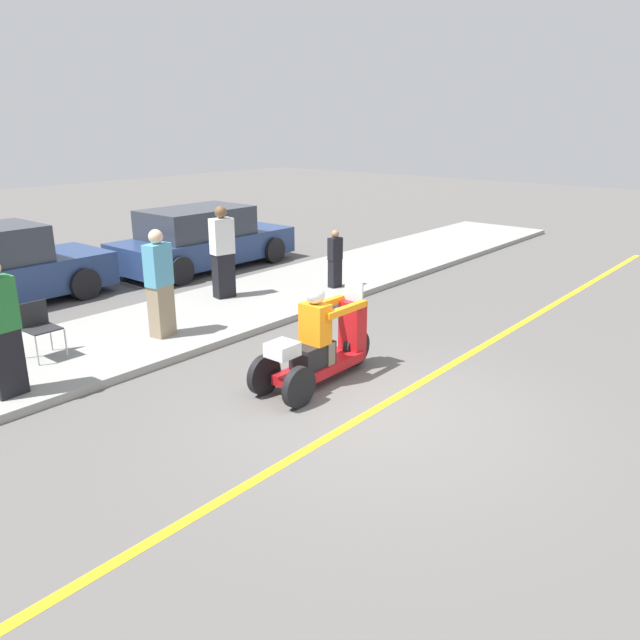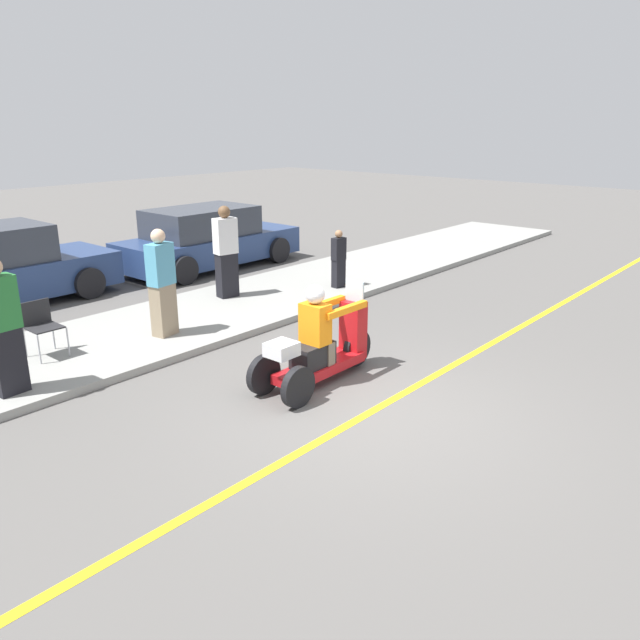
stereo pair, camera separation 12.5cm
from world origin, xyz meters
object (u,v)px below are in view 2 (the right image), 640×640
(motorcycle_trike, at_px, (320,347))
(spectator_end_of_line, at_px, (162,285))
(spectator_with_child, at_px, (226,254))
(folding_chair_set_back, at_px, (41,323))
(spectator_far_back, at_px, (339,260))
(parked_car_lot_far, at_px, (207,239))
(spectator_mid_group, at_px, (3,330))

(motorcycle_trike, distance_m, spectator_end_of_line, 3.06)
(spectator_with_child, bearing_deg, folding_chair_set_back, -174.41)
(spectator_far_back, bearing_deg, spectator_with_child, 149.17)
(parked_car_lot_far, bearing_deg, spectator_mid_group, -148.24)
(folding_chair_set_back, bearing_deg, parked_car_lot_far, 28.55)
(spectator_end_of_line, distance_m, parked_car_lot_far, 5.40)
(motorcycle_trike, xyz_separation_m, parked_car_lot_far, (3.52, 6.69, 0.19))
(spectator_mid_group, distance_m, spectator_with_child, 5.06)
(spectator_mid_group, distance_m, parked_car_lot_far, 7.76)
(spectator_with_child, xyz_separation_m, spectator_far_back, (2.01, -1.20, -0.28))
(spectator_mid_group, bearing_deg, folding_chair_set_back, 47.17)
(motorcycle_trike, xyz_separation_m, folding_chair_set_back, (-2.15, 3.60, 0.12))
(spectator_end_of_line, xyz_separation_m, spectator_with_child, (2.21, 0.99, 0.03))
(folding_chair_set_back, xyz_separation_m, parked_car_lot_far, (5.67, 3.08, 0.07))
(spectator_end_of_line, bearing_deg, motorcycle_trike, -82.26)
(spectator_with_child, bearing_deg, spectator_far_back, -30.83)
(spectator_end_of_line, height_order, folding_chair_set_back, spectator_end_of_line)
(motorcycle_trike, height_order, spectator_mid_group, spectator_mid_group)
(spectator_mid_group, xyz_separation_m, folding_chair_set_back, (0.93, 1.00, -0.35))
(spectator_with_child, xyz_separation_m, folding_chair_set_back, (-3.94, -0.39, -0.36))
(spectator_end_of_line, relative_size, spectator_with_child, 0.97)
(spectator_mid_group, bearing_deg, parked_car_lot_far, 31.76)
(spectator_mid_group, distance_m, spectator_far_back, 6.89)
(spectator_end_of_line, bearing_deg, spectator_mid_group, -171.53)
(spectator_end_of_line, height_order, spectator_with_child, spectator_with_child)
(motorcycle_trike, relative_size, spectator_mid_group, 1.22)
(spectator_far_back, bearing_deg, motorcycle_trike, -143.78)
(spectator_far_back, height_order, parked_car_lot_far, parked_car_lot_far)
(spectator_end_of_line, bearing_deg, parked_car_lot_far, 43.15)
(spectator_with_child, xyz_separation_m, parked_car_lot_far, (1.73, 2.70, -0.29))
(spectator_with_child, bearing_deg, parked_car_lot_far, 57.41)
(spectator_mid_group, height_order, parked_car_lot_far, spectator_mid_group)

